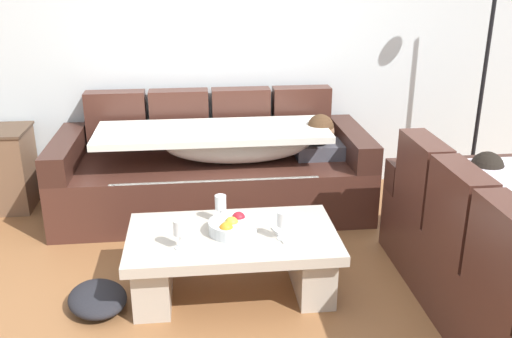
% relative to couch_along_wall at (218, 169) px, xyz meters
% --- Properties ---
extents(ground_plane, '(14.00, 14.00, 0.00)m').
position_rel_couch_along_wall_xyz_m(ground_plane, '(0.11, -1.62, -0.33)').
color(ground_plane, '#915E37').
extents(back_wall, '(9.00, 0.10, 2.70)m').
position_rel_couch_along_wall_xyz_m(back_wall, '(0.11, 0.53, 1.02)').
color(back_wall, silver).
rests_on(back_wall, ground_plane).
extents(couch_along_wall, '(2.34, 0.92, 0.88)m').
position_rel_couch_along_wall_xyz_m(couch_along_wall, '(0.00, 0.00, 0.00)').
color(couch_along_wall, '#48271F').
rests_on(couch_along_wall, ground_plane).
extents(coffee_table, '(1.20, 0.68, 0.38)m').
position_rel_couch_along_wall_xyz_m(coffee_table, '(0.03, -1.19, -0.09)').
color(coffee_table, '#BDB3A2').
rests_on(coffee_table, ground_plane).
extents(fruit_bowl, '(0.28, 0.28, 0.10)m').
position_rel_couch_along_wall_xyz_m(fruit_bowl, '(0.03, -1.18, 0.09)').
color(fruit_bowl, silver).
rests_on(fruit_bowl, coffee_table).
extents(wine_glass_near_left, '(0.07, 0.07, 0.17)m').
position_rel_couch_along_wall_xyz_m(wine_glass_near_left, '(-0.26, -1.33, 0.16)').
color(wine_glass_near_left, silver).
rests_on(wine_glass_near_left, coffee_table).
extents(wine_glass_near_right, '(0.07, 0.07, 0.17)m').
position_rel_couch_along_wall_xyz_m(wine_glass_near_right, '(0.30, -1.29, 0.16)').
color(wine_glass_near_right, silver).
rests_on(wine_glass_near_right, coffee_table).
extents(wine_glass_far_back, '(0.07, 0.07, 0.17)m').
position_rel_couch_along_wall_xyz_m(wine_glass_far_back, '(-0.03, -1.02, 0.16)').
color(wine_glass_far_back, silver).
rests_on(wine_glass_far_back, coffee_table).
extents(open_magazine, '(0.32, 0.26, 0.01)m').
position_rel_couch_along_wall_xyz_m(open_magazine, '(0.42, -1.23, 0.05)').
color(open_magazine, white).
rests_on(open_magazine, coffee_table).
extents(floor_lamp, '(0.33, 0.31, 1.95)m').
position_rel_couch_along_wall_xyz_m(floor_lamp, '(2.03, 0.02, 0.79)').
color(floor_lamp, black).
rests_on(floor_lamp, ground_plane).
extents(crumpled_garment, '(0.45, 0.49, 0.12)m').
position_rel_couch_along_wall_xyz_m(crumpled_garment, '(-0.74, -1.28, -0.27)').
color(crumpled_garment, '#232328').
rests_on(crumpled_garment, ground_plane).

